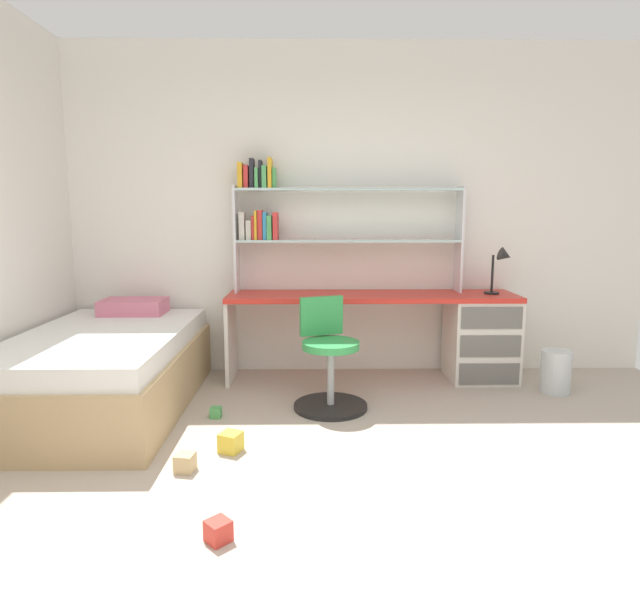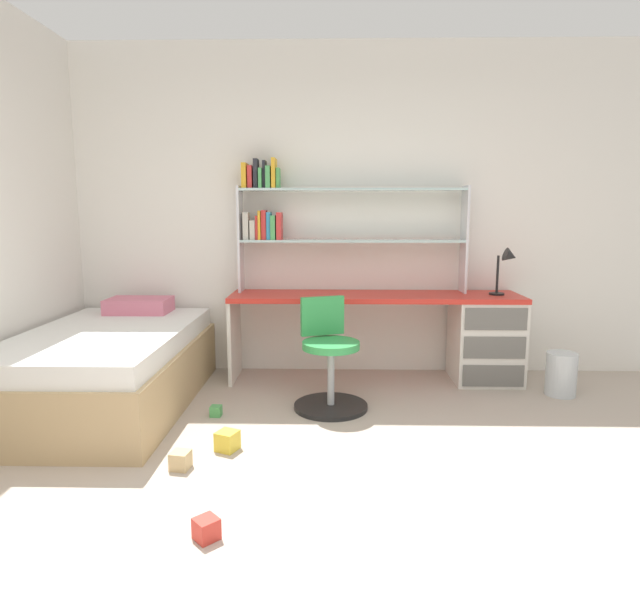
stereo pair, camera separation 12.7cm
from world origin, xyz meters
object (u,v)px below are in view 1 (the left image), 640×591
at_px(desk_lamp, 502,263).
at_px(bookshelf_hutch, 312,215).
at_px(toy_block_yellow_0, 231,442).
at_px(desk, 449,330).
at_px(waste_bin, 556,371).
at_px(toy_block_green_3, 216,412).
at_px(toy_block_natural_2, 185,462).
at_px(bed_platform, 105,370).
at_px(swivel_chair, 329,366).
at_px(toy_block_red_1, 218,531).

bearing_deg(desk_lamp, bookshelf_hutch, 173.02).
bearing_deg(toy_block_yellow_0, bookshelf_hutch, 72.73).
distance_m(desk, waste_bin, 0.86).
distance_m(toy_block_yellow_0, toy_block_green_3, 0.55).
relative_size(bookshelf_hutch, toy_block_green_3, 26.15).
bearing_deg(toy_block_natural_2, bookshelf_hutch, 68.79).
xyz_separation_m(waste_bin, toy_block_natural_2, (-2.55, -1.24, -0.12)).
bearing_deg(bed_platform, desk_lamp, 11.54).
xyz_separation_m(desk, desk_lamp, (0.40, -0.04, 0.56)).
relative_size(bed_platform, toy_block_natural_2, 19.22).
height_order(bookshelf_hutch, bed_platform, bookshelf_hutch).
height_order(bed_platform, toy_block_green_3, bed_platform).
distance_m(bed_platform, toy_block_green_3, 0.86).
height_order(desk, toy_block_green_3, desk).
xyz_separation_m(toy_block_yellow_0, toy_block_natural_2, (-0.21, -0.24, -0.01)).
bearing_deg(waste_bin, bed_platform, -174.89).
distance_m(desk, swivel_chair, 1.20).
bearing_deg(toy_block_green_3, toy_block_natural_2, -92.15).
xyz_separation_m(bookshelf_hutch, swivel_chair, (0.12, -0.79, -1.05)).
bearing_deg(desk, toy_block_yellow_0, -139.50).
height_order(bookshelf_hutch, toy_block_green_3, bookshelf_hutch).
bearing_deg(desk_lamp, waste_bin, -41.82).
distance_m(bookshelf_hutch, toy_block_natural_2, 2.28).
relative_size(desk, desk_lamp, 6.11).
relative_size(toy_block_yellow_0, toy_block_green_3, 1.58).
relative_size(bed_platform, waste_bin, 5.64).
bearing_deg(swivel_chair, toy_block_red_1, -108.03).
bearing_deg(toy_block_natural_2, desk, 41.57).
distance_m(desk, desk_lamp, 0.69).
relative_size(desk_lamp, waste_bin, 1.17).
xyz_separation_m(bed_platform, toy_block_red_1, (1.06, -1.57, -0.23)).
bearing_deg(desk, bed_platform, -165.79).
relative_size(desk_lamp, toy_block_red_1, 4.16).
xyz_separation_m(desk, toy_block_natural_2, (-1.80, -1.60, -0.36)).
bearing_deg(toy_block_natural_2, toy_block_red_1, -65.40).
bearing_deg(toy_block_green_3, toy_block_red_1, -79.46).
xyz_separation_m(waste_bin, toy_block_red_1, (-2.26, -1.87, -0.12)).
xyz_separation_m(desk, bed_platform, (-2.58, -0.65, -0.13)).
bearing_deg(waste_bin, bookshelf_hutch, 165.12).
height_order(desk_lamp, toy_block_natural_2, desk_lamp).
bearing_deg(waste_bin, toy_block_natural_2, -153.99).
height_order(bookshelf_hutch, swivel_chair, bookshelf_hutch).
xyz_separation_m(desk_lamp, toy_block_green_3, (-2.17, -0.80, -0.93)).
bearing_deg(bookshelf_hutch, swivel_chair, -81.23).
xyz_separation_m(waste_bin, toy_block_yellow_0, (-2.34, -1.01, -0.11)).
height_order(toy_block_yellow_0, toy_block_red_1, toy_block_yellow_0).
distance_m(bed_platform, waste_bin, 3.34).
relative_size(bookshelf_hutch, swivel_chair, 2.41).
bearing_deg(toy_block_green_3, bed_platform, 166.74).
xyz_separation_m(bed_platform, toy_block_natural_2, (0.77, -0.95, -0.23)).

